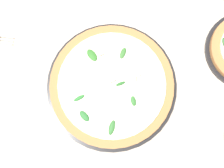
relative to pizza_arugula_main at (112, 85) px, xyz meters
The scene contains 2 objects.
ground_plane 0.03m from the pizza_arugula_main, behind, with size 6.00×6.00×0.00m, color beige.
pizza_arugula_main is the anchor object (origin of this frame).
Camera 1 is at (0.05, -0.12, 0.82)m, focal length 50.00 mm.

